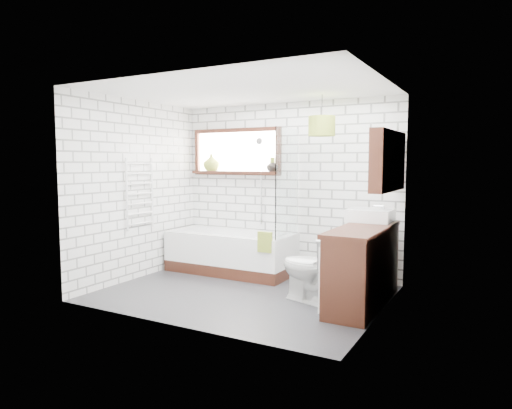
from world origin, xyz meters
The scene contains 22 objects.
floor centered at (0.00, 0.00, -0.01)m, with size 3.40×2.60×0.01m, color #26262A.
ceiling centered at (0.00, 0.00, 2.50)m, with size 3.40×2.60×0.01m, color white.
wall_back centered at (0.00, 1.30, 1.25)m, with size 3.40×0.01×2.50m, color white.
wall_front centered at (0.00, -1.30, 1.25)m, with size 3.40×0.01×2.50m, color white.
wall_left centered at (-1.70, 0.00, 1.25)m, with size 0.01×2.60×2.50m, color white.
wall_right centered at (1.70, 0.00, 1.25)m, with size 0.01×2.60×2.50m, color white.
window centered at (-0.85, 1.26, 1.80)m, with size 1.52×0.16×0.68m, color black.
towel_radiator centered at (-1.66, 0.00, 1.20)m, with size 0.06×0.52×1.00m, color white.
mirror_cabinet centered at (1.62, 0.60, 1.65)m, with size 0.16×1.20×0.70m, color black.
shower_riser centered at (-0.40, 1.26, 1.35)m, with size 0.02×0.02×1.30m, color silver.
bathtub centered at (-0.71, 0.89, 0.30)m, with size 1.86×0.82×0.60m, color white.
shower_screen centered at (0.20, 0.89, 1.35)m, with size 0.02×0.72×1.50m, color white.
towel_green centered at (0.07, 0.48, 0.58)m, with size 0.20×0.05×0.27m, color olive.
towel_beige centered at (0.07, 0.48, 0.58)m, with size 0.18×0.04×0.23m, color tan.
vanity centered at (1.44, 0.28, 0.45)m, with size 0.51×1.58×0.91m, color black.
basin centered at (1.38, 0.78, 0.98)m, with size 0.53×0.46×0.15m, color white.
tap centered at (1.54, 0.78, 1.03)m, with size 0.03×0.03×0.15m, color silver.
toilet centered at (0.89, 0.10, 0.41)m, with size 0.81×0.46×0.82m, color white.
vase_olive centered at (-1.28, 1.23, 1.62)m, with size 0.26×0.26×0.27m, color olive.
vase_dark centered at (-0.20, 1.23, 1.57)m, with size 0.17×0.17×0.18m, color black.
bottle centered at (-0.20, 1.23, 1.58)m, with size 0.07×0.07×0.21m, color olive.
pendant centered at (0.73, 0.79, 2.10)m, with size 0.35×0.35×0.25m, color olive.
Camera 1 is at (2.82, -4.82, 1.63)m, focal length 32.00 mm.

